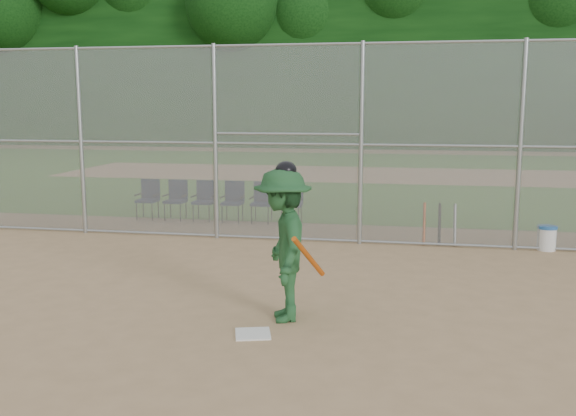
% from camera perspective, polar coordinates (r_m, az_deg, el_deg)
% --- Properties ---
extents(ground, '(100.00, 100.00, 0.00)m').
position_cam_1_polar(ground, '(8.46, -3.19, -10.08)').
color(ground, tan).
rests_on(ground, ground).
extents(grass_strip, '(100.00, 100.00, 0.00)m').
position_cam_1_polar(grass_strip, '(25.97, 6.36, 3.00)').
color(grass_strip, '#376C20').
rests_on(grass_strip, ground).
extents(dirt_patch_far, '(24.00, 24.00, 0.00)m').
position_cam_1_polar(dirt_patch_far, '(25.97, 6.36, 3.01)').
color(dirt_patch_far, tan).
rests_on(dirt_patch_far, ground).
extents(backstop_fence, '(16.09, 0.09, 4.00)m').
position_cam_1_polar(backstop_fence, '(12.91, 2.07, 6.00)').
color(backstop_fence, gray).
rests_on(backstop_fence, ground).
extents(treeline, '(81.00, 60.00, 11.00)m').
position_cam_1_polar(treeline, '(27.94, 6.89, 14.72)').
color(treeline, black).
rests_on(treeline, ground).
extents(home_plate, '(0.53, 0.53, 0.02)m').
position_cam_1_polar(home_plate, '(8.02, -3.14, -11.10)').
color(home_plate, white).
rests_on(home_plate, ground).
extents(batter_at_plate, '(1.11, 1.45, 2.08)m').
position_cam_1_polar(batter_at_plate, '(8.28, -0.45, -3.22)').
color(batter_at_plate, '#1F4F28').
rests_on(batter_at_plate, ground).
extents(water_cooler, '(0.38, 0.38, 0.48)m').
position_cam_1_polar(water_cooler, '(13.35, 22.02, -2.47)').
color(water_cooler, white).
rests_on(water_cooler, ground).
extents(spare_bats, '(0.66, 0.32, 0.84)m').
position_cam_1_polar(spare_bats, '(13.17, 13.31, -1.42)').
color(spare_bats, '#D84C14').
rests_on(spare_bats, ground).
extents(chair_0, '(0.54, 0.52, 0.96)m').
position_cam_1_polar(chair_0, '(16.10, -12.40, 0.74)').
color(chair_0, '#0F1C3A').
rests_on(chair_0, ground).
extents(chair_1, '(0.54, 0.52, 0.96)m').
position_cam_1_polar(chair_1, '(15.83, -10.00, 0.68)').
color(chair_1, '#0F1C3A').
rests_on(chair_1, ground).
extents(chair_2, '(0.54, 0.52, 0.96)m').
position_cam_1_polar(chair_2, '(15.59, -7.52, 0.61)').
color(chair_2, '#0F1C3A').
rests_on(chair_2, ground).
extents(chair_3, '(0.54, 0.52, 0.96)m').
position_cam_1_polar(chair_3, '(15.38, -4.97, 0.54)').
color(chair_3, '#0F1C3A').
rests_on(chair_3, ground).
extents(chair_4, '(0.54, 0.52, 0.96)m').
position_cam_1_polar(chair_4, '(15.21, -2.36, 0.47)').
color(chair_4, '#0F1C3A').
rests_on(chair_4, ground).
extents(chair_5, '(0.54, 0.52, 0.96)m').
position_cam_1_polar(chair_5, '(15.06, 0.31, 0.39)').
color(chair_5, '#0F1C3A').
rests_on(chair_5, ground).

